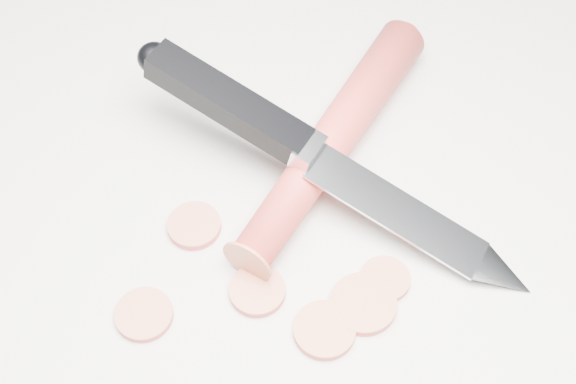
# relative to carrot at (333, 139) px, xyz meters

# --- Properties ---
(ground) EXTENTS (2.40, 2.40, 0.00)m
(ground) POSITION_rel_carrot_xyz_m (0.01, -0.05, -0.02)
(ground) COLOR silver
(ground) RESTS_ON ground
(carrot) EXTENTS (0.10, 0.22, 0.03)m
(carrot) POSITION_rel_carrot_xyz_m (0.00, 0.00, 0.00)
(carrot) COLOR red
(carrot) RESTS_ON ground
(carrot_slice_0) EXTENTS (0.04, 0.04, 0.01)m
(carrot_slice_0) POSITION_rel_carrot_xyz_m (-0.09, -0.15, -0.01)
(carrot_slice_0) COLOR #CD6949
(carrot_slice_0) RESTS_ON ground
(carrot_slice_1) EXTENTS (0.03, 0.03, 0.01)m
(carrot_slice_1) POSITION_rel_carrot_xyz_m (-0.02, -0.12, -0.01)
(carrot_slice_1) COLOR #CD6949
(carrot_slice_1) RESTS_ON ground
(carrot_slice_2) EXTENTS (0.04, 0.04, 0.01)m
(carrot_slice_2) POSITION_rel_carrot_xyz_m (0.04, -0.11, -0.01)
(carrot_slice_2) COLOR #CD6949
(carrot_slice_2) RESTS_ON ground
(carrot_slice_3) EXTENTS (0.04, 0.04, 0.01)m
(carrot_slice_3) POSITION_rel_carrot_xyz_m (0.02, -0.13, -0.01)
(carrot_slice_3) COLOR #CD6949
(carrot_slice_3) RESTS_ON ground
(carrot_slice_4) EXTENTS (0.03, 0.03, 0.01)m
(carrot_slice_4) POSITION_rel_carrot_xyz_m (0.05, -0.09, -0.01)
(carrot_slice_4) COLOR #CD6949
(carrot_slice_4) RESTS_ON ground
(carrot_slice_5) EXTENTS (0.03, 0.03, 0.01)m
(carrot_slice_5) POSITION_rel_carrot_xyz_m (-0.08, -0.08, -0.01)
(carrot_slice_5) COLOR #CD6949
(carrot_slice_5) RESTS_ON ground
(kitchen_knife) EXTENTS (0.29, 0.12, 0.07)m
(kitchen_knife) POSITION_rel_carrot_xyz_m (0.00, -0.03, 0.02)
(kitchen_knife) COLOR silver
(kitchen_knife) RESTS_ON ground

